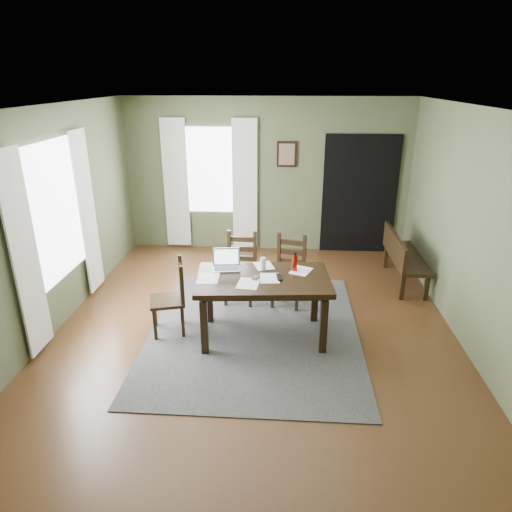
# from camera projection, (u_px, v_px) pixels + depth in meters

# --- Properties ---
(ground) EXTENTS (5.00, 6.00, 0.01)m
(ground) POSITION_uv_depth(u_px,v_px,m) (254.00, 331.00, 5.78)
(ground) COLOR #492C16
(room_shell) EXTENTS (5.02, 6.02, 2.71)m
(room_shell) POSITION_uv_depth(u_px,v_px,m) (254.00, 191.00, 5.11)
(room_shell) COLOR #4F5839
(room_shell) RESTS_ON ground
(rug) EXTENTS (2.60, 3.20, 0.01)m
(rug) POSITION_uv_depth(u_px,v_px,m) (254.00, 330.00, 5.77)
(rug) COLOR #393939
(rug) RESTS_ON ground
(dining_table) EXTENTS (1.64, 1.07, 0.78)m
(dining_table) POSITION_uv_depth(u_px,v_px,m) (263.00, 285.00, 5.40)
(dining_table) COLOR black
(dining_table) RESTS_ON rug
(chair_end) EXTENTS (0.51, 0.51, 0.94)m
(chair_end) POSITION_uv_depth(u_px,v_px,m) (172.00, 298.00, 5.60)
(chair_end) COLOR black
(chair_end) RESTS_ON rug
(chair_back_left) EXTENTS (0.46, 0.46, 0.98)m
(chair_back_left) POSITION_uv_depth(u_px,v_px,m) (241.00, 269.00, 6.41)
(chair_back_left) COLOR black
(chair_back_left) RESTS_ON rug
(chair_back_right) EXTENTS (0.51, 0.51, 0.97)m
(chair_back_right) POSITION_uv_depth(u_px,v_px,m) (289.00, 272.00, 6.32)
(chair_back_right) COLOR black
(chair_back_right) RESTS_ON rug
(bench) EXTENTS (0.45, 1.39, 0.79)m
(bench) POSITION_uv_depth(u_px,v_px,m) (402.00, 254.00, 6.96)
(bench) COLOR black
(bench) RESTS_ON ground
(laptop) EXTENTS (0.37, 0.31, 0.23)m
(laptop) POSITION_uv_depth(u_px,v_px,m) (226.00, 263.00, 5.62)
(laptop) COLOR #B7B7BC
(laptop) RESTS_ON dining_table
(computer_mouse) EXTENTS (0.09, 0.11, 0.03)m
(computer_mouse) POSITION_uv_depth(u_px,v_px,m) (256.00, 278.00, 5.32)
(computer_mouse) COLOR #3F3F42
(computer_mouse) RESTS_ON dining_table
(tv_remote) EXTENTS (0.08, 0.19, 0.02)m
(tv_remote) POSITION_uv_depth(u_px,v_px,m) (279.00, 277.00, 5.35)
(tv_remote) COLOR black
(tv_remote) RESTS_ON dining_table
(drinking_glass) EXTENTS (0.09, 0.09, 0.15)m
(drinking_glass) POSITION_uv_depth(u_px,v_px,m) (263.00, 264.00, 5.56)
(drinking_glass) COLOR silver
(drinking_glass) RESTS_ON dining_table
(water_bottle) EXTENTS (0.08, 0.08, 0.23)m
(water_bottle) POSITION_uv_depth(u_px,v_px,m) (295.00, 262.00, 5.52)
(water_bottle) COLOR maroon
(water_bottle) RESTS_ON dining_table
(paper_a) EXTENTS (0.26, 0.33, 0.00)m
(paper_a) POSITION_uv_depth(u_px,v_px,m) (208.00, 278.00, 5.34)
(paper_a) COLOR white
(paper_a) RESTS_ON dining_table
(paper_b) EXTENTS (0.25, 0.31, 0.00)m
(paper_b) POSITION_uv_depth(u_px,v_px,m) (270.00, 278.00, 5.35)
(paper_b) COLOR white
(paper_b) RESTS_ON dining_table
(paper_c) EXTENTS (0.29, 0.34, 0.00)m
(paper_c) POSITION_uv_depth(u_px,v_px,m) (264.00, 266.00, 5.70)
(paper_c) COLOR white
(paper_c) RESTS_ON dining_table
(paper_d) EXTENTS (0.31, 0.35, 0.00)m
(paper_d) POSITION_uv_depth(u_px,v_px,m) (301.00, 271.00, 5.55)
(paper_d) COLOR white
(paper_d) RESTS_ON dining_table
(paper_e) EXTENTS (0.27, 0.33, 0.00)m
(paper_e) POSITION_uv_depth(u_px,v_px,m) (248.00, 284.00, 5.20)
(paper_e) COLOR white
(paper_e) RESTS_ON dining_table
(window_left) EXTENTS (0.01, 1.30, 1.70)m
(window_left) POSITION_uv_depth(u_px,v_px,m) (55.00, 212.00, 5.58)
(window_left) COLOR white
(window_left) RESTS_ON ground
(window_back) EXTENTS (1.00, 0.01, 1.50)m
(window_back) POSITION_uv_depth(u_px,v_px,m) (210.00, 170.00, 8.06)
(window_back) COLOR white
(window_back) RESTS_ON ground
(curtain_left_near) EXTENTS (0.03, 0.48, 2.30)m
(curtain_left_near) POSITION_uv_depth(u_px,v_px,m) (25.00, 256.00, 4.91)
(curtain_left_near) COLOR silver
(curtain_left_near) RESTS_ON ground
(curtain_left_far) EXTENTS (0.03, 0.48, 2.30)m
(curtain_left_far) POSITION_uv_depth(u_px,v_px,m) (87.00, 213.00, 6.44)
(curtain_left_far) COLOR silver
(curtain_left_far) RESTS_ON ground
(curtain_back_left) EXTENTS (0.44, 0.03, 2.30)m
(curtain_back_left) POSITION_uv_depth(u_px,v_px,m) (176.00, 184.00, 8.17)
(curtain_back_left) COLOR silver
(curtain_back_left) RESTS_ON ground
(curtain_back_right) EXTENTS (0.44, 0.03, 2.30)m
(curtain_back_right) POSITION_uv_depth(u_px,v_px,m) (245.00, 185.00, 8.09)
(curtain_back_right) COLOR silver
(curtain_back_right) RESTS_ON ground
(framed_picture) EXTENTS (0.34, 0.03, 0.44)m
(framed_picture) POSITION_uv_depth(u_px,v_px,m) (287.00, 154.00, 7.86)
(framed_picture) COLOR black
(framed_picture) RESTS_ON ground
(doorway_back) EXTENTS (1.30, 0.03, 2.10)m
(doorway_back) POSITION_uv_depth(u_px,v_px,m) (359.00, 195.00, 8.04)
(doorway_back) COLOR black
(doorway_back) RESTS_ON ground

